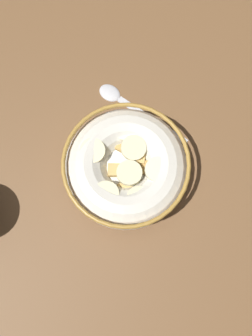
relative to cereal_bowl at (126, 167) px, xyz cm
name	(u,v)px	position (x,y,z in cm)	size (l,w,h in cm)	color
ground_plane	(126,174)	(0.00, -0.01, -4.35)	(104.43, 104.43, 2.00)	brown
cereal_bowl	(126,167)	(0.00, 0.00, 0.00)	(17.88, 17.88, 6.19)	silver
spoon	(125,102)	(10.79, -3.84, -3.03)	(14.69, 11.05, 0.80)	silver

